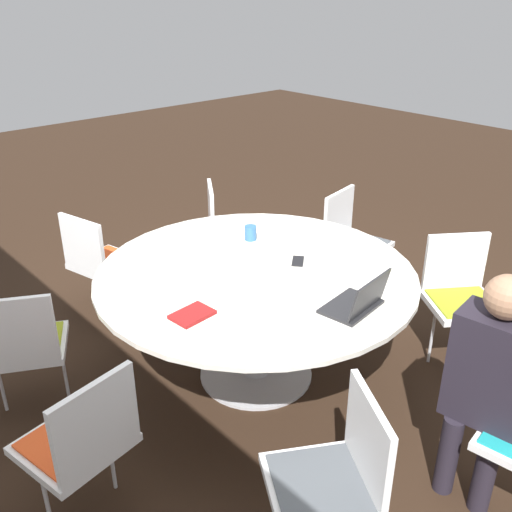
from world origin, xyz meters
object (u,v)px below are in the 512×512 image
(chair_3, at_px, (227,226))
(person_0, at_px, (490,375))
(chair_2, at_px, (352,236))
(chair_4, at_px, (99,258))
(spiral_notebook, at_px, (192,315))
(chair_6, at_px, (82,438))
(chair_7, at_px, (336,472))
(laptop, at_px, (359,302))
(chair_1, at_px, (460,290))
(coffee_cup, at_px, (251,233))
(cell_phone, at_px, (298,261))
(chair_5, at_px, (23,342))

(chair_3, bearing_deg, person_0, 22.66)
(chair_2, relative_size, chair_3, 1.00)
(chair_4, xyz_separation_m, person_0, (-2.70, -0.54, 0.20))
(chair_4, bearing_deg, spiral_notebook, -21.49)
(chair_6, xyz_separation_m, chair_7, (-0.88, -0.68, 0.00))
(chair_7, bearing_deg, person_0, -73.46)
(chair_3, distance_m, laptop, 1.97)
(chair_7, bearing_deg, chair_6, 68.65)
(chair_4, bearing_deg, chair_6, -43.36)
(chair_6, relative_size, chair_7, 1.00)
(person_0, relative_size, spiral_notebook, 5.39)
(chair_3, relative_size, chair_6, 1.00)
(chair_1, relative_size, coffee_cup, 8.68)
(laptop, relative_size, coffee_cup, 3.64)
(chair_3, xyz_separation_m, chair_4, (0.15, 1.08, 0.00))
(chair_4, xyz_separation_m, laptop, (-2.00, -0.46, 0.31))
(chair_2, distance_m, chair_7, 2.47)
(cell_phone, bearing_deg, chair_2, -68.82)
(chair_5, relative_size, chair_7, 1.00)
(chair_3, xyz_separation_m, cell_phone, (-1.23, 0.44, 0.26))
(coffee_cup, bearing_deg, chair_1, -142.05)
(chair_2, height_order, laptop, laptop)
(chair_6, height_order, chair_7, same)
(chair_4, height_order, chair_5, same)
(chair_1, distance_m, chair_6, 2.49)
(laptop, bearing_deg, chair_1, 170.94)
(chair_4, relative_size, coffee_cup, 8.68)
(chair_2, relative_size, chair_6, 1.00)
(chair_2, relative_size, laptop, 2.38)
(chair_1, height_order, chair_3, same)
(chair_6, distance_m, chair_7, 1.11)
(chair_3, height_order, cell_phone, chair_3)
(chair_1, relative_size, chair_2, 1.00)
(chair_1, height_order, person_0, person_0)
(laptop, height_order, spiral_notebook, laptop)
(chair_3, relative_size, chair_4, 1.00)
(chair_4, bearing_deg, chair_2, 46.83)
(chair_5, relative_size, person_0, 0.71)
(chair_3, distance_m, coffee_cup, 0.94)
(chair_3, relative_size, chair_7, 1.00)
(chair_1, relative_size, person_0, 0.71)
(chair_1, height_order, spiral_notebook, chair_1)
(chair_1, relative_size, chair_5, 1.00)
(chair_6, distance_m, laptop, 1.49)
(chair_7, distance_m, laptop, 0.93)
(person_0, xyz_separation_m, coffee_cup, (1.77, -0.12, 0.11))
(chair_6, relative_size, spiral_notebook, 3.81)
(chair_3, distance_m, chair_6, 2.50)
(chair_4, height_order, spiral_notebook, chair_4)
(spiral_notebook, bearing_deg, cell_phone, -84.49)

